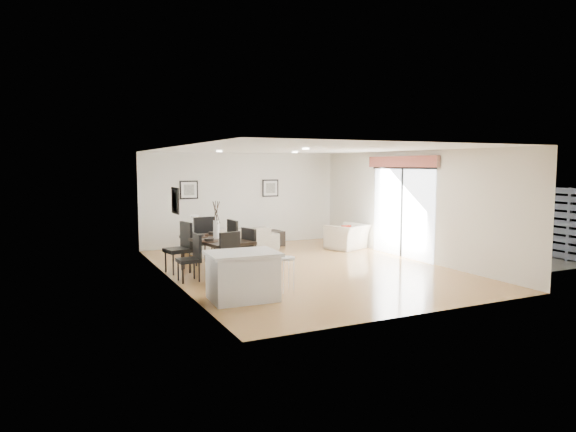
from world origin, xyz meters
name	(u,v)px	position (x,y,z in m)	size (l,w,h in m)	color
ground	(304,268)	(0.00, 0.00, 0.00)	(8.00, 8.00, 0.00)	#B18C49
wall_back	(242,199)	(0.00, 4.00, 1.35)	(6.00, 0.04, 2.70)	silver
wall_front	(423,229)	(0.00, -4.00, 1.35)	(6.00, 0.04, 2.70)	silver
wall_left	(172,215)	(-3.00, 0.00, 1.35)	(0.04, 8.00, 2.70)	silver
wall_right	(411,205)	(3.00, 0.00, 1.35)	(0.04, 8.00, 2.70)	silver
ceiling	(305,149)	(0.00, 0.00, 2.70)	(6.00, 8.00, 0.02)	white
sofa	(234,240)	(-0.71, 2.73, 0.34)	(2.33, 0.91, 0.68)	gray
armchair	(347,237)	(2.34, 1.89, 0.34)	(1.06, 0.92, 0.69)	#EFE5CF
courtyard_plant_a	(512,244)	(5.47, -0.99, 0.33)	(0.60, 0.52, 0.66)	#345B27
courtyard_plant_b	(460,232)	(5.90, 1.25, 0.34)	(0.39, 0.39, 0.69)	#345B27
dining_table	(216,242)	(-1.98, 0.31, 0.69)	(1.22, 1.98, 0.77)	black
dining_chair_wnear	(192,255)	(-2.63, -0.15, 0.53)	(0.44, 0.44, 0.96)	black
dining_chair_wfar	(181,244)	(-2.62, 0.79, 0.62)	(0.59, 0.59, 1.10)	black
dining_chair_enear	(253,249)	(-1.32, -0.17, 0.57)	(0.56, 0.56, 1.02)	black
dining_chair_efar	(237,241)	(-1.33, 0.77, 0.62)	(0.53, 0.53, 1.10)	black
dining_chair_head	(233,256)	(-2.00, -0.83, 0.58)	(0.57, 0.57, 1.04)	black
dining_chair_foot	(202,238)	(-1.96, 1.45, 0.64)	(0.57, 0.57, 1.14)	black
vase	(216,224)	(-1.98, 0.31, 1.08)	(0.99, 1.55, 0.82)	white
coffee_table	(264,239)	(0.42, 3.36, 0.22)	(1.08, 0.65, 0.43)	black
side_table	(195,242)	(-1.68, 3.13, 0.29)	(0.43, 0.43, 0.57)	black
table_lamp	(195,221)	(-1.68, 3.13, 0.86)	(0.23, 0.23, 0.44)	white
cushion	(346,230)	(2.24, 1.80, 0.54)	(0.29, 0.09, 0.29)	#A62615
kitchen_island	(243,276)	(-2.23, -1.97, 0.43)	(1.25, 0.99, 0.85)	white
bar_stool	(286,262)	(-1.39, -1.97, 0.59)	(0.31, 0.31, 0.69)	white
framed_print_back_left	(189,190)	(-1.60, 3.97, 1.65)	(0.52, 0.04, 0.52)	black
framed_print_back_right	(270,188)	(0.90, 3.97, 1.65)	(0.52, 0.04, 0.52)	black
framed_print_left_wall	(175,201)	(-2.97, -0.20, 1.65)	(0.04, 0.52, 0.52)	black
sliding_door	(402,192)	(2.96, 0.30, 1.66)	(0.12, 2.70, 2.57)	white
courtyard	(477,214)	(6.16, 0.87, 0.92)	(6.00, 6.00, 2.00)	gray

